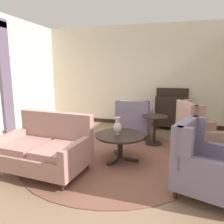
{
  "coord_description": "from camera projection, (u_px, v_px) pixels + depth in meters",
  "views": [
    {
      "loc": [
        1.12,
        -3.62,
        1.69
      ],
      "look_at": [
        -0.04,
        0.49,
        0.86
      ],
      "focal_mm": 34.66,
      "sensor_mm": 36.0,
      "label": 1
    }
  ],
  "objects": [
    {
      "name": "ground",
      "position": [
        107.0,
        162.0,
        4.04
      ],
      "size": [
        8.53,
        8.53,
        0.0
      ],
      "primitive_type": "plane",
      "color": "#896B51"
    },
    {
      "name": "wall_left",
      "position": [
        7.0,
        78.0,
        5.38
      ],
      "size": [
        0.08,
        4.27,
        3.02
      ],
      "primitive_type": "cube",
      "color": "beige",
      "rests_on": "ground"
    },
    {
      "name": "armchair_near_sideboard",
      "position": [
        198.0,
        135.0,
        4.17
      ],
      "size": [
        1.03,
        1.04,
        1.1
      ],
      "rotation": [
        0.0,
        0.0,
        1.84
      ],
      "color": "tan",
      "rests_on": "ground"
    },
    {
      "name": "coffee_table",
      "position": [
        120.0,
        139.0,
        4.05
      ],
      "size": [
        0.93,
        0.93,
        0.51
      ],
      "color": "black",
      "rests_on": "ground"
    },
    {
      "name": "area_rug",
      "position": [
        111.0,
        156.0,
        4.32
      ],
      "size": [
        3.46,
        3.46,
        0.01
      ],
      "primitive_type": "cylinder",
      "color": "brown",
      "rests_on": "ground"
    },
    {
      "name": "armchair_foreground_right",
      "position": [
        134.0,
        121.0,
        5.53
      ],
      "size": [
        0.84,
        0.85,
        0.96
      ],
      "rotation": [
        0.0,
        0.0,
        3.1
      ],
      "color": "slate",
      "rests_on": "ground"
    },
    {
      "name": "settee",
      "position": [
        45.0,
        149.0,
        3.62
      ],
      "size": [
        1.51,
        1.05,
        0.96
      ],
      "rotation": [
        0.0,
        0.0,
        -0.09
      ],
      "color": "tan",
      "rests_on": "ground"
    },
    {
      "name": "armchair_back_corner",
      "position": [
        204.0,
        165.0,
        2.93
      ],
      "size": [
        1.07,
        1.05,
        1.01
      ],
      "rotation": [
        0.0,
        0.0,
        7.52
      ],
      "color": "slate",
      "rests_on": "ground"
    },
    {
      "name": "side_table",
      "position": [
        154.0,
        127.0,
        4.94
      ],
      "size": [
        0.57,
        0.57,
        0.68
      ],
      "color": "black",
      "rests_on": "ground"
    },
    {
      "name": "baseboard_back",
      "position": [
        135.0,
        122.0,
        6.85
      ],
      "size": [
        5.75,
        0.03,
        0.12
      ],
      "primitive_type": "cube",
      "color": "black",
      "rests_on": "ground"
    },
    {
      "name": "sideboard",
      "position": [
        171.0,
        111.0,
        6.24
      ],
      "size": [
        0.91,
        0.43,
        1.18
      ],
      "color": "black",
      "rests_on": "ground"
    },
    {
      "name": "porcelain_vase",
      "position": [
        118.0,
        127.0,
        4.02
      ],
      "size": [
        0.15,
        0.15,
        0.33
      ],
      "color": "beige",
      "rests_on": "coffee_table"
    },
    {
      "name": "wall_back",
      "position": [
        136.0,
        76.0,
        6.63
      ],
      "size": [
        5.91,
        0.08,
        3.02
      ],
      "primitive_type": "cube",
      "color": "beige",
      "rests_on": "ground"
    }
  ]
}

